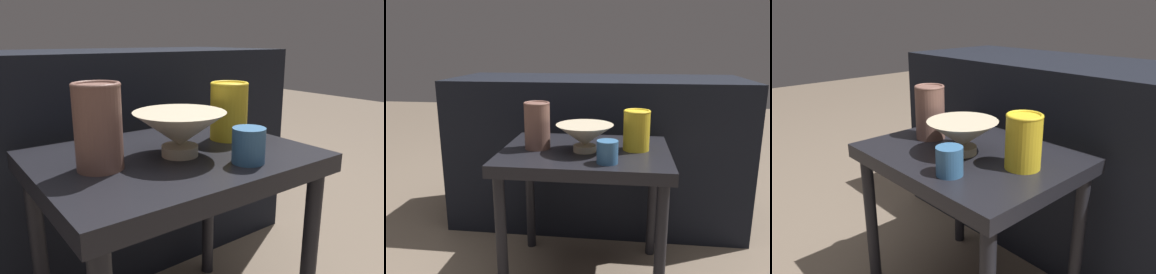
% 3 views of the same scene
% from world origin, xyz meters
% --- Properties ---
extents(table, '(0.57, 0.44, 0.49)m').
position_xyz_m(table, '(0.00, 0.00, 0.42)').
color(table, black).
rests_on(table, ground_plane).
extents(couch_backdrop, '(1.34, 0.50, 0.69)m').
position_xyz_m(couch_backdrop, '(0.00, 0.52, 0.34)').
color(couch_backdrop, black).
rests_on(couch_backdrop, ground_plane).
extents(bowl, '(0.19, 0.19, 0.09)m').
position_xyz_m(bowl, '(0.00, -0.03, 0.55)').
color(bowl, '#C1B293').
rests_on(bowl, table).
extents(vase_textured_left, '(0.09, 0.09, 0.16)m').
position_xyz_m(vase_textured_left, '(-0.17, -0.01, 0.57)').
color(vase_textured_left, brown).
rests_on(vase_textured_left, table).
extents(vase_colorful_right, '(0.09, 0.09, 0.14)m').
position_xyz_m(vase_colorful_right, '(0.17, 0.01, 0.56)').
color(vase_colorful_right, gold).
rests_on(vase_colorful_right, table).
extents(cup, '(0.07, 0.07, 0.07)m').
position_xyz_m(cup, '(0.08, -0.14, 0.53)').
color(cup, '#33608E').
rests_on(cup, table).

